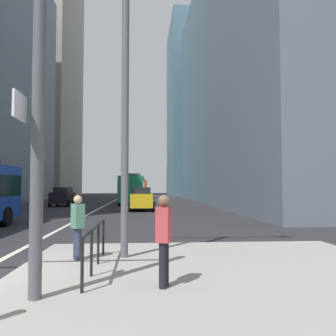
# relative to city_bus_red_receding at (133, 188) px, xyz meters

# --- Properties ---
(ground_plane) EXTENTS (160.00, 160.00, 0.00)m
(ground_plane) POSITION_rel_city_bus_red_receding_xyz_m (-2.82, -13.36, -1.84)
(ground_plane) COLOR #28282B
(median_island) EXTENTS (9.00, 10.00, 0.15)m
(median_island) POSITION_rel_city_bus_red_receding_xyz_m (2.68, -34.36, -1.76)
(median_island) COLOR gray
(median_island) RESTS_ON ground
(lane_centre_line) EXTENTS (0.20, 80.00, 0.01)m
(lane_centre_line) POSITION_rel_city_bus_red_receding_xyz_m (-2.82, -3.36, -1.83)
(lane_centre_line) COLOR beige
(lane_centre_line) RESTS_ON ground
(office_tower_left_far) EXTENTS (10.43, 23.99, 51.48)m
(office_tower_left_far) POSITION_rel_city_bus_red_receding_xyz_m (-18.82, 35.79, 23.91)
(office_tower_left_far) COLOR gray
(office_tower_left_far) RESTS_ON ground
(office_tower_right_mid) EXTENTS (11.28, 25.23, 30.63)m
(office_tower_right_mid) POSITION_rel_city_bus_red_receding_xyz_m (14.18, 13.03, 13.48)
(office_tower_right_mid) COLOR slate
(office_tower_right_mid) RESTS_ON ground
(office_tower_right_far) EXTENTS (13.49, 20.56, 39.46)m
(office_tower_right_far) POSITION_rel_city_bus_red_receding_xyz_m (14.18, 40.28, 17.89)
(office_tower_right_far) COLOR slate
(office_tower_right_far) RESTS_ON ground
(city_bus_red_receding) EXTENTS (2.91, 10.93, 3.40)m
(city_bus_red_receding) POSITION_rel_city_bus_red_receding_xyz_m (0.00, 0.00, 0.00)
(city_bus_red_receding) COLOR #198456
(city_bus_red_receding) RESTS_ON ground
(city_bus_red_distant) EXTENTS (2.77, 11.64, 3.40)m
(city_bus_red_distant) POSITION_rel_city_bus_red_receding_xyz_m (0.54, 22.10, 0.00)
(city_bus_red_distant) COLOR red
(city_bus_red_distant) RESTS_ON ground
(car_oncoming_mid) EXTENTS (2.09, 4.29, 1.94)m
(car_oncoming_mid) POSITION_rel_city_bus_red_receding_xyz_m (-7.11, -3.64, -0.85)
(car_oncoming_mid) COLOR black
(car_oncoming_mid) RESTS_ON ground
(car_receding_near) EXTENTS (2.16, 4.24, 1.94)m
(car_receding_near) POSITION_rel_city_bus_red_receding_xyz_m (0.95, -11.41, -0.85)
(car_receding_near) COLOR gold
(car_receding_near) RESTS_ON ground
(street_lamp_post) EXTENTS (5.50, 0.32, 8.00)m
(street_lamp_post) POSITION_rel_city_bus_red_receding_xyz_m (0.57, -31.71, 3.45)
(street_lamp_post) COLOR #56565B
(street_lamp_post) RESTS_ON median_island
(pedestrian_railing) EXTENTS (0.06, 3.57, 0.98)m
(pedestrian_railing) POSITION_rel_city_bus_red_receding_xyz_m (-0.02, -33.10, -0.98)
(pedestrian_railing) COLOR black
(pedestrian_railing) RESTS_ON median_island
(pedestrian_waiting) EXTENTS (0.34, 0.43, 1.72)m
(pedestrian_waiting) POSITION_rel_city_bus_red_receding_xyz_m (1.45, -34.60, -0.73)
(pedestrian_waiting) COLOR black
(pedestrian_waiting) RESTS_ON median_island
(pedestrian_walking) EXTENTS (0.40, 0.45, 1.65)m
(pedestrian_walking) POSITION_rel_city_bus_red_receding_xyz_m (-0.61, -31.96, -0.78)
(pedestrian_walking) COLOR #2D334C
(pedestrian_walking) RESTS_ON median_island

